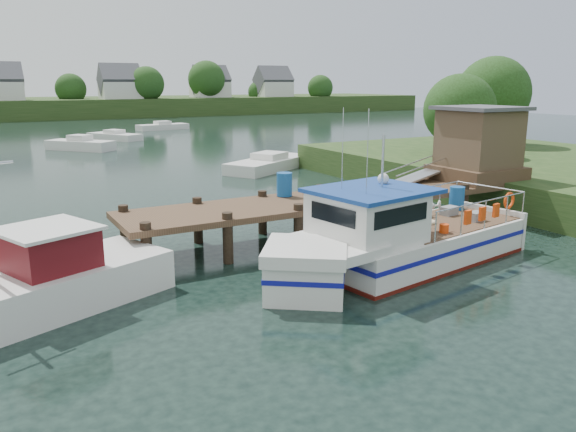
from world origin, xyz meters
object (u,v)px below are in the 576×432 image
moored_c (270,163)px  moored_d (115,136)px  moored_far (163,126)px  moored_b (80,144)px  work_boat (15,291)px  lobster_boat (395,241)px  dock (433,164)px

moored_c → moored_d: bearing=79.5°
moored_far → moored_c: (-3.42, -33.91, 0.03)m
moored_far → moored_b: moored_b is taller
moored_c → work_boat: bearing=-152.4°
work_boat → moored_b: work_boat is taller
lobster_boat → moored_b: lobster_boat is taller
moored_far → moored_b: bearing=-149.6°
moored_far → moored_d: 12.25m
moored_b → moored_d: (4.40, 7.33, -0.10)m
lobster_boat → moored_far: 53.94m
lobster_boat → work_boat: (-10.10, 1.53, -0.20)m
moored_b → moored_d: 8.55m
dock → moored_far: (3.83, 48.89, -1.86)m
dock → moored_b: (-8.26, 32.03, -1.77)m
lobster_boat → moored_c: size_ratio=1.40×
work_boat → moored_c: work_boat is taller
dock → moored_c: size_ratio=2.30×
moored_d → work_boat: bearing=-104.2°
work_boat → moored_c: 23.81m
dock → moored_d: (-3.87, 39.36, -1.88)m
work_boat → moored_c: size_ratio=1.10×
dock → work_boat: 15.83m
moored_d → moored_b: bearing=-119.7°
lobster_boat → moored_c: lobster_boat is taller
dock → moored_far: 49.07m
dock → lobster_boat: bearing=-141.9°
work_boat → moored_d: (11.65, 42.08, -0.31)m
dock → moored_c: 15.10m
lobster_boat → moored_d: (1.55, 43.61, -0.51)m
moored_b → work_boat: bearing=-87.4°
dock → moored_c: (0.41, 14.98, -1.83)m
dock → lobster_boat: 7.02m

